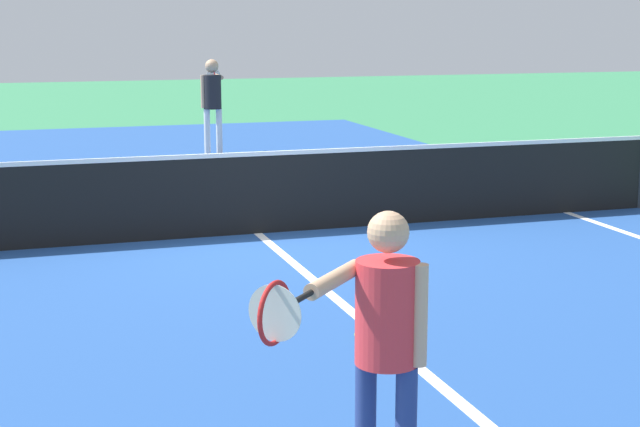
{
  "coord_description": "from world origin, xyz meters",
  "views": [
    {
      "loc": [
        -2.68,
        -10.74,
        2.44
      ],
      "look_at": [
        -0.48,
        -3.87,
        1.0
      ],
      "focal_mm": 54.55,
      "sensor_mm": 36.0,
      "label": 1
    }
  ],
  "objects_px": {
    "tennis_ball_mid_court": "(358,334)",
    "player_far": "(212,96)",
    "player_near": "(384,329)",
    "net": "(257,192)"
  },
  "relations": [
    {
      "from": "net",
      "to": "player_near",
      "type": "bearing_deg",
      "value": -98.61
    },
    {
      "from": "tennis_ball_mid_court",
      "to": "player_far",
      "type": "bearing_deg",
      "value": 84.43
    },
    {
      "from": "net",
      "to": "player_near",
      "type": "distance_m",
      "value": 6.55
    },
    {
      "from": "player_far",
      "to": "tennis_ball_mid_court",
      "type": "bearing_deg",
      "value": -95.57
    },
    {
      "from": "tennis_ball_mid_court",
      "to": "player_near",
      "type": "bearing_deg",
      "value": -107.44
    },
    {
      "from": "net",
      "to": "tennis_ball_mid_court",
      "type": "relative_size",
      "value": 159.52
    },
    {
      "from": "player_near",
      "to": "tennis_ball_mid_court",
      "type": "xyz_separation_m",
      "value": [
        0.79,
        2.52,
        -0.91
      ]
    },
    {
      "from": "player_far",
      "to": "tennis_ball_mid_court",
      "type": "xyz_separation_m",
      "value": [
        -1.03,
        -10.55,
        -1.07
      ]
    },
    {
      "from": "player_near",
      "to": "player_far",
      "type": "distance_m",
      "value": 13.2
    },
    {
      "from": "net",
      "to": "tennis_ball_mid_court",
      "type": "xyz_separation_m",
      "value": [
        -0.19,
        -3.94,
        -0.46
      ]
    }
  ]
}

